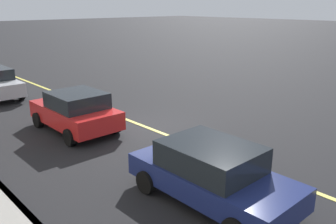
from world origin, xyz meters
name	(u,v)px	position (x,y,z in m)	size (l,w,h in m)	color
ground	(145,127)	(0.00, 0.00, 0.00)	(200.00, 200.00, 0.00)	black
lane_stripe_center	(145,127)	(0.00, 0.00, 0.01)	(80.00, 0.16, 0.01)	#D8CC4C
car_navy	(212,172)	(-5.37, 2.29, 0.76)	(4.25, 2.05, 1.48)	navy
car_red	(76,111)	(1.47, 2.18, 0.78)	(3.90, 2.07, 1.53)	red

